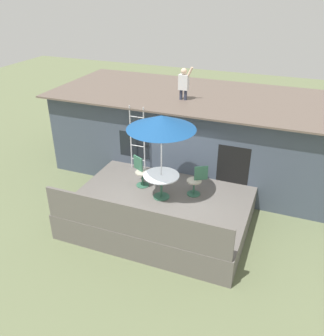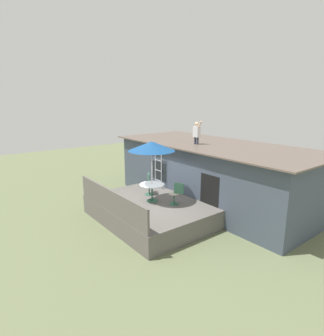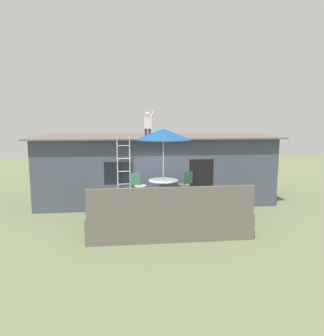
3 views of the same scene
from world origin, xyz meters
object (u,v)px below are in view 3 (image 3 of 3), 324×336
at_px(patio_chair_left, 139,186).
at_px(patio_chair_right, 186,184).
at_px(patio_table, 163,184).
at_px(step_ladder, 124,165).
at_px(person_figure, 148,122).
at_px(patio_umbrella, 163,134).

distance_m(patio_chair_left, patio_chair_right, 1.76).
distance_m(patio_table, step_ladder, 2.01).
height_order(person_figure, patio_chair_right, person_figure).
height_order(patio_umbrella, person_figure, person_figure).
distance_m(step_ladder, person_figure, 2.43).
height_order(patio_table, patio_chair_left, patio_chair_left).
bearing_deg(patio_chair_right, patio_chair_left, -27.90).
height_order(patio_umbrella, patio_chair_left, patio_umbrella).
distance_m(patio_umbrella, step_ladder, 2.31).
relative_size(step_ladder, patio_chair_right, 2.39).
height_order(patio_table, person_figure, person_figure).
xyz_separation_m(patio_umbrella, step_ladder, (-1.38, 1.37, -1.25)).
xyz_separation_m(step_ladder, person_figure, (1.06, 1.47, 1.62)).
bearing_deg(step_ladder, patio_umbrella, -44.79).
xyz_separation_m(patio_table, patio_umbrella, (0.00, 0.00, 1.76)).
xyz_separation_m(patio_table, person_figure, (-0.33, 2.84, 2.13)).
bearing_deg(patio_table, patio_umbrella, 0.36).
relative_size(patio_chair_left, patio_chair_right, 1.00).
bearing_deg(patio_umbrella, person_figure, 96.54).
height_order(patio_umbrella, patio_chair_right, patio_umbrella).
distance_m(patio_umbrella, person_figure, 2.88).
xyz_separation_m(patio_umbrella, person_figure, (-0.33, 2.84, 0.37)).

